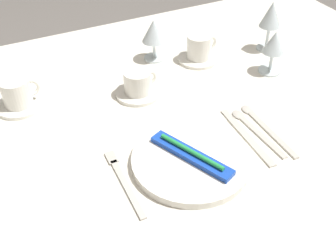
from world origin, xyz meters
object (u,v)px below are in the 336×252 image
object	(u,v)px
dinner_plate	(192,160)
spoon_dessert	(262,124)
toothbrush_package	(192,155)
wine_glass_right	(271,17)
spoon_soup	(252,127)
coffee_cup_right	(17,92)
wine_glass_far	(154,33)
coffee_cup_far	(137,82)
coffee_cup_left	(199,46)
wine_glass_centre	(274,45)
dinner_knife	(248,138)
fork_outer	(123,180)

from	to	relation	value
dinner_plate	spoon_dessert	bearing A→B (deg)	10.64
toothbrush_package	wine_glass_right	world-z (taller)	wine_glass_right
spoon_soup	coffee_cup_right	xyz separation A→B (m)	(-0.50, 0.35, 0.04)
wine_glass_right	wine_glass_far	size ratio (longest dim) A/B	1.22
coffee_cup_far	toothbrush_package	bearing A→B (deg)	-89.60
spoon_dessert	wine_glass_right	distance (m)	0.42
coffee_cup_left	wine_glass_right	bearing A→B (deg)	-8.89
spoon_dessert	coffee_cup_left	world-z (taller)	coffee_cup_left
wine_glass_far	wine_glass_centre	bearing A→B (deg)	-38.73
toothbrush_package	dinner_knife	world-z (taller)	toothbrush_package
coffee_cup_right	wine_glass_centre	distance (m)	0.72
dinner_knife	coffee_cup_right	bearing A→B (deg)	141.21
dinner_plate	dinner_knife	xyz separation A→B (m)	(0.16, 0.01, -0.01)
spoon_dessert	wine_glass_centre	distance (m)	0.28
toothbrush_package	spoon_dessert	bearing A→B (deg)	10.64
coffee_cup_far	wine_glass_right	distance (m)	0.48
dinner_plate	wine_glass_right	distance (m)	0.60
coffee_cup_left	toothbrush_package	bearing A→B (deg)	-121.68
toothbrush_package	spoon_soup	world-z (taller)	toothbrush_package
dinner_knife	coffee_cup_right	xyz separation A→B (m)	(-0.47, 0.37, 0.04)
coffee_cup_far	wine_glass_right	size ratio (longest dim) A/B	0.61
dinner_plate	wine_glass_centre	world-z (taller)	wine_glass_centre
dinner_knife	wine_glass_centre	xyz separation A→B (m)	(0.24, 0.23, 0.09)
spoon_soup	dinner_knife	bearing A→B (deg)	-137.94
spoon_soup	wine_glass_right	bearing A→B (deg)	48.46
fork_outer	spoon_dessert	xyz separation A→B (m)	(0.38, 0.02, -0.00)
fork_outer	coffee_cup_far	bearing A→B (deg)	61.28
coffee_cup_far	wine_glass_far	distance (m)	0.21
spoon_dessert	coffee_cup_right	xyz separation A→B (m)	(-0.53, 0.35, 0.04)
fork_outer	coffee_cup_left	distance (m)	0.55
dinner_plate	coffee_cup_right	world-z (taller)	coffee_cup_right
dinner_plate	spoon_soup	world-z (taller)	dinner_plate
spoon_dessert	coffee_cup_far	size ratio (longest dim) A/B	2.30
spoon_dessert	wine_glass_right	world-z (taller)	wine_glass_right
spoon_dessert	wine_glass_centre	world-z (taller)	wine_glass_centre
toothbrush_package	spoon_dessert	distance (m)	0.23
coffee_cup_left	coffee_cup_far	distance (m)	0.26
fork_outer	coffee_cup_right	world-z (taller)	coffee_cup_right
wine_glass_far	fork_outer	bearing A→B (deg)	-122.24
dinner_knife	coffee_cup_left	bearing A→B (deg)	78.05
dinner_knife	wine_glass_far	size ratio (longest dim) A/B	1.75
fork_outer	spoon_dessert	distance (m)	0.38
fork_outer	spoon_soup	world-z (taller)	spoon_soup
coffee_cup_left	wine_glass_centre	world-z (taller)	wine_glass_centre
wine_glass_right	spoon_soup	bearing A→B (deg)	-131.54
dinner_knife	wine_glass_centre	distance (m)	0.34
coffee_cup_far	fork_outer	bearing A→B (deg)	-118.72
spoon_dessert	coffee_cup_left	bearing A→B (deg)	87.16
coffee_cup_right	wine_glass_right	size ratio (longest dim) A/B	0.62
coffee_cup_left	wine_glass_right	distance (m)	0.24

